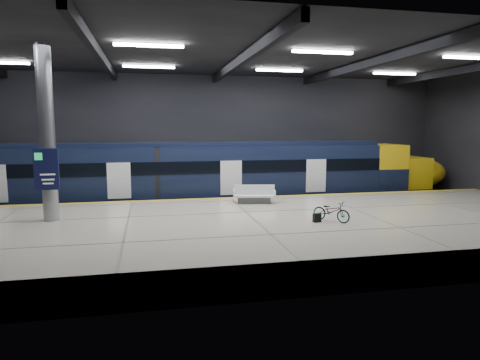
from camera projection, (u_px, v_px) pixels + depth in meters
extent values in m
plane|color=black|center=(241.00, 231.00, 19.90)|extent=(30.00, 30.00, 0.00)
cube|color=black|center=(215.00, 139.00, 27.16)|extent=(30.00, 0.10, 8.00)
cube|color=black|center=(303.00, 158.00, 11.63)|extent=(30.00, 0.10, 8.00)
cube|color=black|center=(241.00, 54.00, 18.89)|extent=(30.00, 16.00, 0.10)
cube|color=black|center=(100.00, 56.00, 17.69)|extent=(0.25, 16.00, 0.40)
cube|color=black|center=(241.00, 60.00, 18.92)|extent=(0.25, 16.00, 0.40)
cube|color=black|center=(365.00, 64.00, 20.16)|extent=(0.25, 16.00, 0.40)
cube|color=black|center=(475.00, 68.00, 21.39)|extent=(0.25, 16.00, 0.40)
cube|color=white|center=(149.00, 45.00, 16.14)|extent=(2.60, 0.18, 0.10)
cube|color=white|center=(323.00, 52.00, 17.58)|extent=(2.60, 0.18, 0.10)
cube|color=white|center=(470.00, 58.00, 19.02)|extent=(2.60, 0.18, 0.10)
cube|color=white|center=(0.00, 63.00, 20.53)|extent=(2.60, 0.18, 0.10)
cube|color=white|center=(149.00, 67.00, 21.97)|extent=(2.60, 0.18, 0.10)
cube|color=white|center=(279.00, 70.00, 23.41)|extent=(2.60, 0.18, 0.10)
cube|color=white|center=(395.00, 74.00, 24.85)|extent=(2.60, 0.18, 0.10)
cube|color=beige|center=(254.00, 232.00, 17.40)|extent=(30.00, 11.00, 1.10)
cube|color=gold|center=(230.00, 198.00, 22.43)|extent=(30.00, 0.40, 0.01)
cube|color=gray|center=(224.00, 210.00, 24.53)|extent=(30.00, 0.08, 0.16)
cube|color=gray|center=(220.00, 205.00, 25.93)|extent=(30.00, 0.08, 0.16)
cube|color=black|center=(175.00, 201.00, 24.61)|extent=(24.00, 2.58, 0.80)
cube|color=black|center=(175.00, 171.00, 24.39)|extent=(24.00, 2.80, 2.75)
cube|color=black|center=(174.00, 144.00, 24.20)|extent=(24.00, 2.30, 0.24)
cube|color=black|center=(176.00, 168.00, 22.99)|extent=(24.00, 0.04, 0.70)
cube|color=white|center=(231.00, 178.00, 23.67)|extent=(1.20, 0.05, 1.90)
cube|color=yellow|center=(382.00, 166.00, 27.06)|extent=(2.00, 2.80, 2.75)
ellipsoid|color=yellow|center=(418.00, 173.00, 27.66)|extent=(3.60, 2.52, 1.90)
cube|color=black|center=(386.00, 163.00, 27.10)|extent=(1.60, 2.38, 0.80)
cube|color=#595B60|center=(254.00, 200.00, 20.94)|extent=(1.66, 0.80, 0.30)
cube|color=silver|center=(254.00, 195.00, 20.91)|extent=(2.12, 1.22, 0.08)
cube|color=silver|center=(254.00, 190.00, 20.88)|extent=(1.97, 0.47, 0.50)
cube|color=silver|center=(234.00, 193.00, 20.89)|extent=(0.23, 0.84, 0.30)
cube|color=silver|center=(274.00, 193.00, 20.91)|extent=(0.23, 0.84, 0.30)
imported|color=#99999E|center=(331.00, 211.00, 16.89)|extent=(1.41, 1.56, 0.82)
cube|color=black|center=(317.00, 218.00, 16.79)|extent=(0.33, 0.23, 0.35)
cylinder|color=#9EA0A5|center=(47.00, 134.00, 16.71)|extent=(0.60, 0.60, 6.90)
cube|color=#0F1238|center=(46.00, 169.00, 16.47)|extent=(0.90, 0.12, 1.60)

